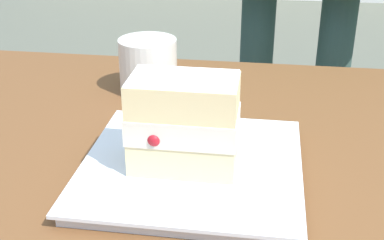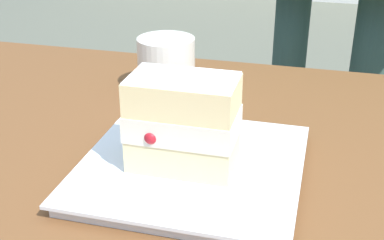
{
  "view_description": "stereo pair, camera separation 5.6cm",
  "coord_description": "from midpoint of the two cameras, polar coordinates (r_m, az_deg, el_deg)",
  "views": [
    {
      "loc": [
        0.04,
        -0.34,
        1.07
      ],
      "look_at": [
        -0.04,
        0.16,
        0.83
      ],
      "focal_mm": 49.07,
      "sensor_mm": 36.0,
      "label": 1
    },
    {
      "loc": [
        0.09,
        -0.33,
        1.07
      ],
      "look_at": [
        -0.04,
        0.16,
        0.83
      ],
      "focal_mm": 49.07,
      "sensor_mm": 36.0,
      "label": 2
    }
  ],
  "objects": [
    {
      "name": "dessert_plate",
      "position": [
        0.58,
        -2.74,
        -5.26
      ],
      "size": [
        0.24,
        0.24,
        0.02
      ],
      "color": "white",
      "rests_on": "patio_table"
    },
    {
      "name": "coffee_cup",
      "position": [
        0.79,
        -6.81,
        5.92
      ],
      "size": [
        0.09,
        0.09,
        0.08
      ],
      "color": "silver",
      "rests_on": "patio_table"
    },
    {
      "name": "cake_slice",
      "position": [
        0.55,
        -3.8,
        -0.4
      ],
      "size": [
        0.11,
        0.08,
        0.1
      ],
      "color": "beige",
      "rests_on": "dessert_plate"
    }
  ]
}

